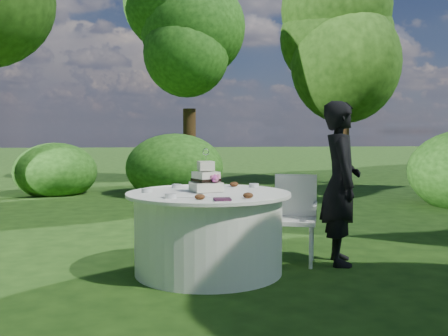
{
  "coord_description": "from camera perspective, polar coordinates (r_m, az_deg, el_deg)",
  "views": [
    {
      "loc": [
        -0.48,
        -4.92,
        1.35
      ],
      "look_at": [
        0.15,
        0.0,
        1.0
      ],
      "focal_mm": 42.0,
      "sensor_mm": 36.0,
      "label": 1
    }
  ],
  "objects": [
    {
      "name": "feather_plume",
      "position": [
        4.6,
        -4.17,
        -3.14
      ],
      "size": [
        0.48,
        0.07,
        0.01
      ],
      "primitive_type": "ellipsoid",
      "color": "white",
      "rests_on": "table"
    },
    {
      "name": "votives",
      "position": [
        5.07,
        -3.87,
        -2.31
      ],
      "size": [
        1.19,
        0.91,
        0.04
      ],
      "color": "silver",
      "rests_on": "table"
    },
    {
      "name": "napkins",
      "position": [
        4.4,
        -0.18,
        -3.42
      ],
      "size": [
        0.14,
        0.14,
        0.02
      ],
      "primitive_type": "cube",
      "color": "#411C34",
      "rests_on": "table"
    },
    {
      "name": "cake",
      "position": [
        5.0,
        -1.95,
        -1.32
      ],
      "size": [
        0.32,
        0.32,
        0.41
      ],
      "color": "white",
      "rests_on": "table"
    },
    {
      "name": "guest",
      "position": [
        5.43,
        12.58,
        -1.6
      ],
      "size": [
        0.5,
        0.67,
        1.65
      ],
      "primitive_type": "imported",
      "rotation": [
        0.0,
        0.0,
        1.38
      ],
      "color": "black",
      "rests_on": "ground"
    },
    {
      "name": "petal_cups",
      "position": [
        4.82,
        0.43,
        -2.58
      ],
      "size": [
        0.53,
        1.09,
        0.05
      ],
      "color": "#562D16",
      "rests_on": "table"
    },
    {
      "name": "table",
      "position": [
        5.03,
        -1.71,
        -6.98
      ],
      "size": [
        1.56,
        1.56,
        0.77
      ],
      "color": "white",
      "rests_on": "ground"
    },
    {
      "name": "chair",
      "position": [
        5.46,
        7.71,
        -4.75
      ],
      "size": [
        0.55,
        0.55,
        0.9
      ],
      "color": "silver",
      "rests_on": "ground"
    },
    {
      "name": "ground",
      "position": [
        5.12,
        -1.7,
        -11.25
      ],
      "size": [
        80.0,
        80.0,
        0.0
      ],
      "primitive_type": "plane",
      "color": "#16330E",
      "rests_on": "ground"
    }
  ]
}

